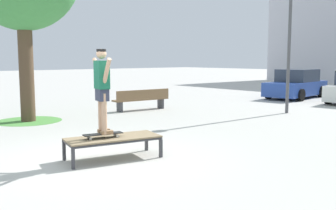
% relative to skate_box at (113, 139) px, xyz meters
% --- Properties ---
extents(ground_plane, '(120.00, 120.00, 0.00)m').
position_rel_skate_box_xyz_m(ground_plane, '(-0.15, -0.25, -0.41)').
color(ground_plane, '#B7B5AD').
extents(skate_box, '(1.16, 2.02, 0.46)m').
position_rel_skate_box_xyz_m(skate_box, '(0.00, 0.00, 0.00)').
color(skate_box, '#38383D').
rests_on(skate_box, ground).
extents(skateboard, '(0.38, 0.82, 0.09)m').
position_rel_skate_box_xyz_m(skateboard, '(-0.05, -0.21, 0.12)').
color(skateboard, black).
rests_on(skateboard, skate_box).
extents(skater, '(0.99, 0.35, 1.69)m').
position_rel_skate_box_xyz_m(skater, '(-0.05, -0.21, 1.12)').
color(skater, tan).
rests_on(skater, skateboard).
extents(grass_patch_near_left, '(2.15, 2.15, 0.01)m').
position_rel_skate_box_xyz_m(grass_patch_near_left, '(-5.95, 0.58, -0.41)').
color(grass_patch_near_left, '#519342').
rests_on(grass_patch_near_left, ground).
extents(car_blue, '(2.25, 4.36, 1.50)m').
position_rel_skate_box_xyz_m(car_blue, '(-4.15, 14.07, 0.28)').
color(car_blue, '#28479E').
rests_on(car_blue, ground).
extents(park_bench, '(0.68, 2.43, 0.83)m').
position_rel_skate_box_xyz_m(park_bench, '(-5.62, 5.03, 0.03)').
color(park_bench, brown).
rests_on(park_bench, ground).
extents(light_post, '(0.36, 0.36, 5.83)m').
position_rel_skate_box_xyz_m(light_post, '(-1.36, 8.69, 3.41)').
color(light_post, '#4C4C51').
rests_on(light_post, ground).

